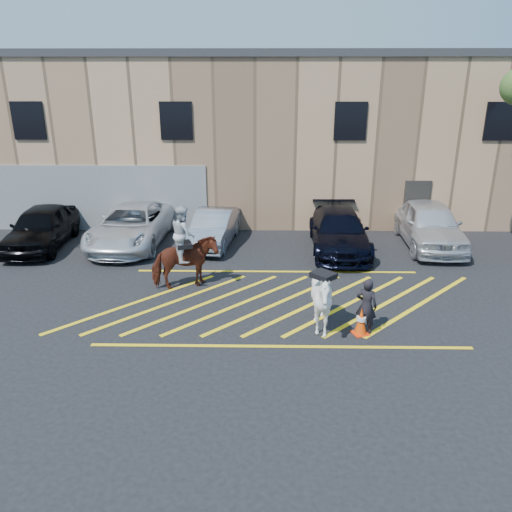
{
  "coord_description": "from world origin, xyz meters",
  "views": [
    {
      "loc": [
        -0.43,
        -13.68,
        6.39
      ],
      "look_at": [
        -0.67,
        0.2,
        1.3
      ],
      "focal_mm": 35.0,
      "sensor_mm": 36.0,
      "label": 1
    }
  ],
  "objects_px": {
    "saddled_white": "(322,300)",
    "car_blue_suv": "(339,231)",
    "car_silver_sedan": "(214,228)",
    "traffic_cone": "(361,321)",
    "mounted_bay": "(184,256)",
    "car_black_suv": "(41,227)",
    "car_white_pickup": "(132,225)",
    "car_white_suv": "(430,224)",
    "handler": "(366,306)"
  },
  "relations": [
    {
      "from": "car_white_suv",
      "to": "handler",
      "type": "height_order",
      "value": "car_white_suv"
    },
    {
      "from": "car_silver_sedan",
      "to": "mounted_bay",
      "type": "xyz_separation_m",
      "value": [
        -0.49,
        -4.33,
        0.4
      ]
    },
    {
      "from": "car_silver_sedan",
      "to": "handler",
      "type": "height_order",
      "value": "handler"
    },
    {
      "from": "mounted_bay",
      "to": "car_white_suv",
      "type": "bearing_deg",
      "value": 25.76
    },
    {
      "from": "car_blue_suv",
      "to": "mounted_bay",
      "type": "distance_m",
      "value": 6.52
    },
    {
      "from": "saddled_white",
      "to": "traffic_cone",
      "type": "height_order",
      "value": "saddled_white"
    },
    {
      "from": "car_black_suv",
      "to": "saddled_white",
      "type": "bearing_deg",
      "value": -36.44
    },
    {
      "from": "car_blue_suv",
      "to": "mounted_bay",
      "type": "relative_size",
      "value": 1.93
    },
    {
      "from": "mounted_bay",
      "to": "car_silver_sedan",
      "type": "bearing_deg",
      "value": 83.58
    },
    {
      "from": "handler",
      "to": "car_white_suv",
      "type": "bearing_deg",
      "value": -93.65
    },
    {
      "from": "mounted_bay",
      "to": "car_blue_suv",
      "type": "bearing_deg",
      "value": 35.15
    },
    {
      "from": "mounted_bay",
      "to": "car_black_suv",
      "type": "bearing_deg",
      "value": 147.66
    },
    {
      "from": "car_white_suv",
      "to": "saddled_white",
      "type": "distance_m",
      "value": 8.66
    },
    {
      "from": "saddled_white",
      "to": "car_blue_suv",
      "type": "bearing_deg",
      "value": 78.35
    },
    {
      "from": "car_black_suv",
      "to": "saddled_white",
      "type": "xyz_separation_m",
      "value": [
        10.14,
        -6.7,
        0.11
      ]
    },
    {
      "from": "car_silver_sedan",
      "to": "saddled_white",
      "type": "height_order",
      "value": "saddled_white"
    },
    {
      "from": "car_black_suv",
      "to": "traffic_cone",
      "type": "bearing_deg",
      "value": -34.37
    },
    {
      "from": "mounted_bay",
      "to": "saddled_white",
      "type": "height_order",
      "value": "mounted_bay"
    },
    {
      "from": "car_black_suv",
      "to": "car_white_suv",
      "type": "bearing_deg",
      "value": -1.45
    },
    {
      "from": "car_white_suv",
      "to": "traffic_cone",
      "type": "xyz_separation_m",
      "value": [
        -3.93,
        -7.21,
        -0.5
      ]
    },
    {
      "from": "car_white_pickup",
      "to": "car_white_suv",
      "type": "distance_m",
      "value": 11.67
    },
    {
      "from": "car_white_pickup",
      "to": "mounted_bay",
      "type": "distance_m",
      "value": 5.11
    },
    {
      "from": "traffic_cone",
      "to": "car_silver_sedan",
      "type": "bearing_deg",
      "value": 121.93
    },
    {
      "from": "traffic_cone",
      "to": "car_black_suv",
      "type": "bearing_deg",
      "value": 148.62
    },
    {
      "from": "mounted_bay",
      "to": "saddled_white",
      "type": "xyz_separation_m",
      "value": [
        3.98,
        -2.8,
        -0.17
      ]
    },
    {
      "from": "mounted_bay",
      "to": "saddled_white",
      "type": "relative_size",
      "value": 1.22
    },
    {
      "from": "car_white_suv",
      "to": "mounted_bay",
      "type": "bearing_deg",
      "value": -151.55
    },
    {
      "from": "car_black_suv",
      "to": "saddled_white",
      "type": "distance_m",
      "value": 12.15
    },
    {
      "from": "car_white_suv",
      "to": "handler",
      "type": "relative_size",
      "value": 3.35
    },
    {
      "from": "saddled_white",
      "to": "car_black_suv",
      "type": "bearing_deg",
      "value": 146.56
    },
    {
      "from": "car_white_suv",
      "to": "handler",
      "type": "bearing_deg",
      "value": -115.46
    },
    {
      "from": "car_white_pickup",
      "to": "handler",
      "type": "relative_size",
      "value": 3.66
    },
    {
      "from": "car_silver_sedan",
      "to": "car_white_suv",
      "type": "relative_size",
      "value": 0.81
    },
    {
      "from": "saddled_white",
      "to": "car_white_suv",
      "type": "bearing_deg",
      "value": 55.14
    },
    {
      "from": "traffic_cone",
      "to": "handler",
      "type": "bearing_deg",
      "value": 38.55
    },
    {
      "from": "car_blue_suv",
      "to": "traffic_cone",
      "type": "distance_m",
      "value": 6.67
    },
    {
      "from": "car_blue_suv",
      "to": "car_silver_sedan",
      "type": "bearing_deg",
      "value": 174.92
    },
    {
      "from": "mounted_bay",
      "to": "traffic_cone",
      "type": "height_order",
      "value": "mounted_bay"
    },
    {
      "from": "car_white_pickup",
      "to": "car_white_suv",
      "type": "xyz_separation_m",
      "value": [
        11.67,
        0.02,
        0.09
      ]
    },
    {
      "from": "traffic_cone",
      "to": "mounted_bay",
      "type": "bearing_deg",
      "value": 149.84
    },
    {
      "from": "car_black_suv",
      "to": "mounted_bay",
      "type": "relative_size",
      "value": 1.76
    },
    {
      "from": "car_white_suv",
      "to": "car_black_suv",
      "type": "bearing_deg",
      "value": -175.77
    },
    {
      "from": "car_silver_sedan",
      "to": "traffic_cone",
      "type": "distance_m",
      "value": 8.53
    },
    {
      "from": "car_white_pickup",
      "to": "handler",
      "type": "xyz_separation_m",
      "value": [
        7.87,
        -7.1,
        -0.01
      ]
    },
    {
      "from": "car_white_pickup",
      "to": "car_blue_suv",
      "type": "distance_m",
      "value": 8.09
    },
    {
      "from": "car_silver_sedan",
      "to": "mounted_bay",
      "type": "height_order",
      "value": "mounted_bay"
    },
    {
      "from": "car_white_pickup",
      "to": "traffic_cone",
      "type": "xyz_separation_m",
      "value": [
        7.74,
        -7.2,
        -0.4
      ]
    },
    {
      "from": "car_white_suv",
      "to": "mounted_bay",
      "type": "height_order",
      "value": "mounted_bay"
    },
    {
      "from": "car_white_pickup",
      "to": "mounted_bay",
      "type": "bearing_deg",
      "value": -54.45
    },
    {
      "from": "car_blue_suv",
      "to": "car_white_suv",
      "type": "relative_size",
      "value": 1.01
    }
  ]
}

